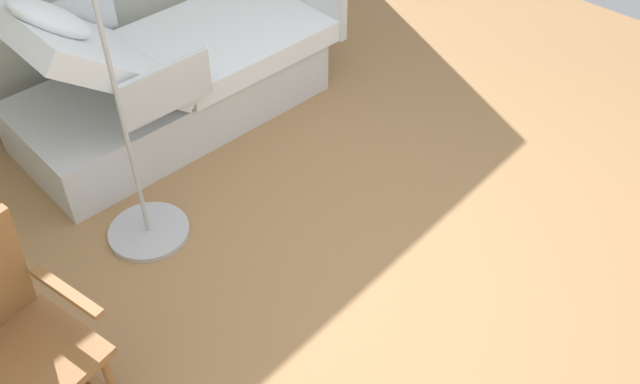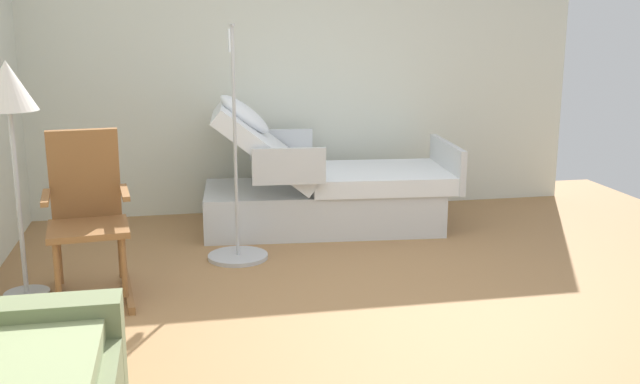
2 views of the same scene
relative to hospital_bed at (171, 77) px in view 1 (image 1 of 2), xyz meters
name	(u,v)px [view 1 (image 1 of 2)]	position (x,y,z in m)	size (l,w,h in m)	color
ground_plane	(413,270)	(-1.94, 0.03, -0.32)	(6.56, 6.56, 0.00)	#9E7247
hospital_bed	(171,77)	(0.00, 0.00, 0.00)	(1.14, 2.13, 1.17)	silver
rocking_chair	(14,346)	(-1.24, 1.76, 0.19)	(0.81, 0.55, 1.05)	brown
iv_pole	(141,200)	(-0.70, 0.78, -0.07)	(0.44, 0.44, 1.69)	#B2B5BA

